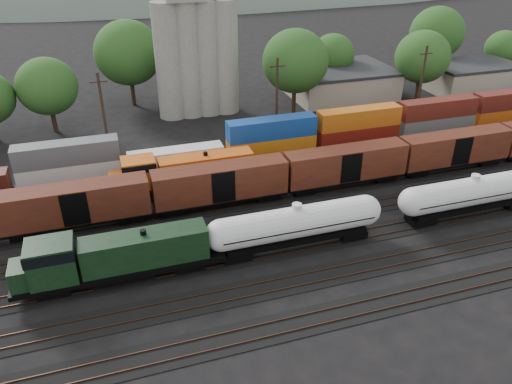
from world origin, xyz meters
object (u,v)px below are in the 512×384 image
object	(u,v)px
green_locomotive	(108,258)
tank_car_a	(296,224)
grain_silo	(195,46)
orange_locomotive	(180,172)

from	to	relation	value
green_locomotive	tank_car_a	xyz separation A→B (m)	(17.77, 0.00, 0.03)
tank_car_a	grain_silo	size ratio (longest dim) A/B	0.63
grain_silo	green_locomotive	bearing A→B (deg)	-112.20
orange_locomotive	grain_silo	size ratio (longest dim) A/B	0.65
orange_locomotive	grain_silo	distance (m)	28.45
tank_car_a	orange_locomotive	bearing A→B (deg)	120.23
tank_car_a	orange_locomotive	distance (m)	17.36
orange_locomotive	grain_silo	world-z (taller)	grain_silo
green_locomotive	orange_locomotive	distance (m)	17.51
green_locomotive	orange_locomotive	world-z (taller)	green_locomotive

